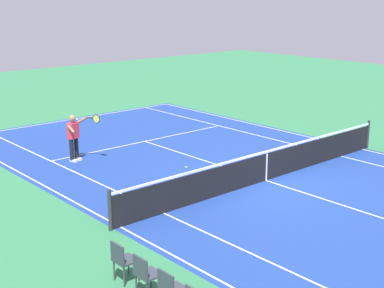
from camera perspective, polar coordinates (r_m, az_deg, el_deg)
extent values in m
plane|color=#2D7247|center=(17.66, 7.60, -3.74)|extent=(60.00, 60.00, 0.00)
cube|color=navy|center=(17.66, 7.60, -3.74)|extent=(24.20, 11.40, 0.00)
cube|color=white|center=(26.71, -11.93, 2.55)|extent=(0.05, 11.00, 0.01)
cube|color=white|center=(21.95, 17.14, -0.52)|extent=(23.80, 0.05, 0.01)
cube|color=white|center=(14.24, -7.36, -8.47)|extent=(23.80, 0.05, 0.01)
cube|color=white|center=(20.81, 15.11, -1.21)|extent=(23.80, 0.05, 0.01)
cube|color=white|center=(14.99, -2.92, -7.12)|extent=(23.80, 0.05, 0.01)
cube|color=white|center=(22.19, -4.88, 0.28)|extent=(0.05, 8.22, 0.01)
cube|color=white|center=(17.66, 7.60, -3.73)|extent=(12.80, 0.05, 0.01)
cube|color=white|center=(26.58, -11.77, 2.50)|extent=(0.30, 0.05, 0.01)
cylinder|color=#2D2D33|center=(22.06, 17.66, 0.96)|extent=(0.10, 0.10, 1.08)
cylinder|color=#2D2D33|center=(13.88, -8.46, -6.75)|extent=(0.10, 0.10, 1.08)
cube|color=black|center=(17.53, 7.65, -2.38)|extent=(0.02, 11.60, 0.88)
cube|color=white|center=(17.38, 7.71, -0.78)|extent=(0.04, 11.60, 0.06)
cube|color=white|center=(17.53, 7.65, -2.38)|extent=(0.04, 0.06, 0.88)
cylinder|color=black|center=(19.78, -12.28, -0.53)|extent=(0.15, 0.15, 0.74)
cube|color=white|center=(19.85, -12.08, -1.68)|extent=(0.30, 0.19, 0.09)
cylinder|color=black|center=(19.95, -11.82, -0.37)|extent=(0.15, 0.15, 0.74)
cube|color=white|center=(20.02, -11.63, -1.51)|extent=(0.30, 0.19, 0.09)
cube|color=#E03342|center=(19.70, -12.15, 1.37)|extent=(0.35, 0.44, 0.56)
sphere|color=#9E704C|center=(19.61, -12.22, 2.60)|extent=(0.23, 0.23, 0.23)
cylinder|color=#9E704C|center=(19.36, -12.34, 1.51)|extent=(0.41, 0.09, 0.26)
cylinder|color=#9E704C|center=(19.72, -11.28, 2.41)|extent=(0.38, 0.32, 0.30)
cylinder|color=#232326|center=(19.54, -10.49, 2.66)|extent=(0.28, 0.12, 0.04)
torus|color=#232326|center=(19.35, -9.83, 2.58)|extent=(0.31, 0.12, 0.31)
cylinder|color=#C6D84C|center=(19.35, -9.83, 2.58)|extent=(0.26, 0.09, 0.27)
sphere|color=#CCE01E|center=(18.71, -0.60, -2.42)|extent=(0.07, 0.07, 0.07)
cube|color=#333842|center=(10.26, -2.72, -14.04)|extent=(0.44, 0.04, 0.40)
cylinder|color=#38383D|center=(11.35, -4.24, -13.66)|extent=(0.04, 0.04, 0.44)
cylinder|color=#38383D|center=(11.10, -3.08, -14.35)|extent=(0.04, 0.04, 0.44)
cylinder|color=#38383D|center=(11.16, -5.76, -14.22)|extent=(0.04, 0.04, 0.44)
cube|color=#333842|center=(11.01, -4.45, -13.20)|extent=(0.44, 0.44, 0.04)
cube|color=#333842|center=(10.80, -5.35, -12.49)|extent=(0.44, 0.04, 0.40)
cylinder|color=#38383D|center=(11.90, -6.55, -12.26)|extent=(0.04, 0.04, 0.44)
cylinder|color=#38383D|center=(11.64, -5.51, -12.89)|extent=(0.04, 0.04, 0.44)
cylinder|color=#38383D|center=(11.73, -8.03, -12.75)|extent=(0.04, 0.04, 0.44)
cylinder|color=#38383D|center=(11.46, -7.00, -13.42)|extent=(0.04, 0.04, 0.44)
cube|color=#333842|center=(11.57, -6.81, -11.78)|extent=(0.44, 0.44, 0.04)
cube|color=#333842|center=(11.38, -7.69, -11.07)|extent=(0.44, 0.04, 0.40)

